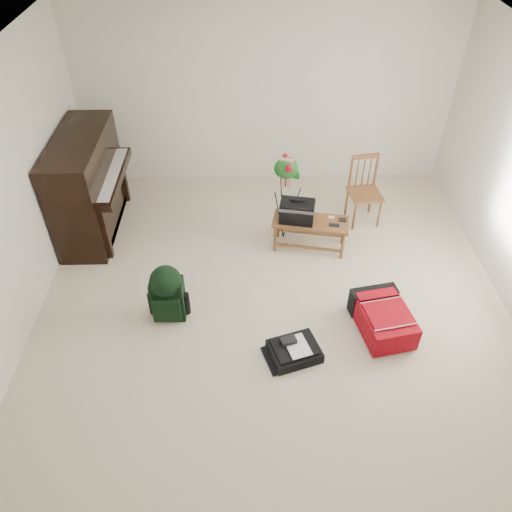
{
  "coord_description": "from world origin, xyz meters",
  "views": [
    {
      "loc": [
        -0.28,
        -3.58,
        3.93
      ],
      "look_at": [
        -0.18,
        0.35,
        0.53
      ],
      "focal_mm": 35.0,
      "sensor_mm": 36.0,
      "label": 1
    }
  ],
  "objects_px": {
    "bench": "(302,216)",
    "black_duffel": "(294,350)",
    "piano": "(89,187)",
    "flower_stand": "(285,200)",
    "red_suitcase": "(382,315)",
    "dining_chair": "(365,191)",
    "green_backpack": "(167,291)"
  },
  "relations": [
    {
      "from": "piano",
      "to": "dining_chair",
      "type": "distance_m",
      "value": 3.42
    },
    {
      "from": "black_duffel",
      "to": "green_backpack",
      "type": "distance_m",
      "value": 1.41
    },
    {
      "from": "piano",
      "to": "black_duffel",
      "type": "bearing_deg",
      "value": -42.09
    },
    {
      "from": "flower_stand",
      "to": "dining_chair",
      "type": "bearing_deg",
      "value": 34.55
    },
    {
      "from": "black_duffel",
      "to": "bench",
      "type": "bearing_deg",
      "value": 65.29
    },
    {
      "from": "dining_chair",
      "to": "red_suitcase",
      "type": "xyz_separation_m",
      "value": [
        -0.14,
        -1.85,
        -0.27
      ]
    },
    {
      "from": "dining_chair",
      "to": "green_backpack",
      "type": "height_order",
      "value": "dining_chair"
    },
    {
      "from": "piano",
      "to": "red_suitcase",
      "type": "xyz_separation_m",
      "value": [
        3.28,
        -1.77,
        -0.44
      ]
    },
    {
      "from": "green_backpack",
      "to": "black_duffel",
      "type": "bearing_deg",
      "value": -22.14
    },
    {
      "from": "black_duffel",
      "to": "green_backpack",
      "type": "bearing_deg",
      "value": 138.65
    },
    {
      "from": "piano",
      "to": "bench",
      "type": "xyz_separation_m",
      "value": [
        2.56,
        -0.49,
        -0.11
      ]
    },
    {
      "from": "red_suitcase",
      "to": "flower_stand",
      "type": "relative_size",
      "value": 0.68
    },
    {
      "from": "green_backpack",
      "to": "flower_stand",
      "type": "xyz_separation_m",
      "value": [
        1.28,
        1.3,
        0.2
      ]
    },
    {
      "from": "black_duffel",
      "to": "green_backpack",
      "type": "xyz_separation_m",
      "value": [
        -1.26,
        0.55,
        0.29
      ]
    },
    {
      "from": "piano",
      "to": "flower_stand",
      "type": "distance_m",
      "value": 2.39
    },
    {
      "from": "piano",
      "to": "bench",
      "type": "height_order",
      "value": "piano"
    },
    {
      "from": "piano",
      "to": "red_suitcase",
      "type": "distance_m",
      "value": 3.75
    },
    {
      "from": "dining_chair",
      "to": "piano",
      "type": "bearing_deg",
      "value": 173.37
    },
    {
      "from": "black_duffel",
      "to": "green_backpack",
      "type": "height_order",
      "value": "green_backpack"
    },
    {
      "from": "dining_chair",
      "to": "red_suitcase",
      "type": "relative_size",
      "value": 1.13
    },
    {
      "from": "bench",
      "to": "flower_stand",
      "type": "distance_m",
      "value": 0.29
    },
    {
      "from": "dining_chair",
      "to": "red_suitcase",
      "type": "height_order",
      "value": "dining_chair"
    },
    {
      "from": "green_backpack",
      "to": "flower_stand",
      "type": "height_order",
      "value": "flower_stand"
    },
    {
      "from": "piano",
      "to": "black_duffel",
      "type": "relative_size",
      "value": 2.68
    },
    {
      "from": "green_backpack",
      "to": "flower_stand",
      "type": "distance_m",
      "value": 1.83
    },
    {
      "from": "black_duffel",
      "to": "flower_stand",
      "type": "height_order",
      "value": "flower_stand"
    },
    {
      "from": "bench",
      "to": "flower_stand",
      "type": "relative_size",
      "value": 0.82
    },
    {
      "from": "piano",
      "to": "bench",
      "type": "bearing_deg",
      "value": -10.85
    },
    {
      "from": "piano",
      "to": "flower_stand",
      "type": "height_order",
      "value": "piano"
    },
    {
      "from": "bench",
      "to": "black_duffel",
      "type": "xyz_separation_m",
      "value": [
        -0.2,
        -1.64,
        -0.41
      ]
    },
    {
      "from": "bench",
      "to": "flower_stand",
      "type": "bearing_deg",
      "value": 141.78
    },
    {
      "from": "bench",
      "to": "dining_chair",
      "type": "bearing_deg",
      "value": 44.58
    }
  ]
}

